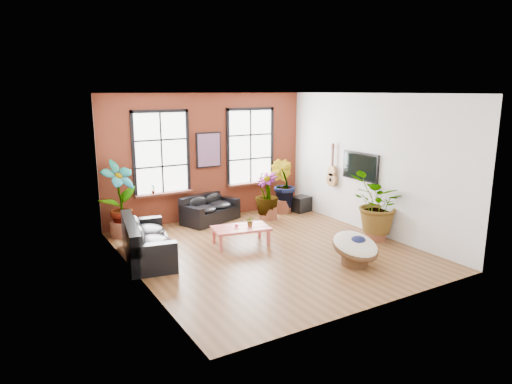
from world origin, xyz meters
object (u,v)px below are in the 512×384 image
Objects in this scene: coffee_table at (241,229)px; papasan_chair at (355,247)px; sofa_back at (209,209)px; sofa_left at (145,242)px.

coffee_table is 1.32× the size of papasan_chair.
papasan_chair is at bearing -48.43° from coffee_table.
sofa_back is at bearing 95.36° from coffee_table.
sofa_left reaches higher than sofa_back.
sofa_left is 2.13× the size of papasan_chair.
papasan_chair is at bearing -114.74° from sofa_left.
papasan_chair is (1.25, -4.50, 0.04)m from sofa_back.
sofa_back is 4.67m from papasan_chair.
sofa_left reaches higher than coffee_table.
coffee_table is at bearing -115.87° from sofa_back.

